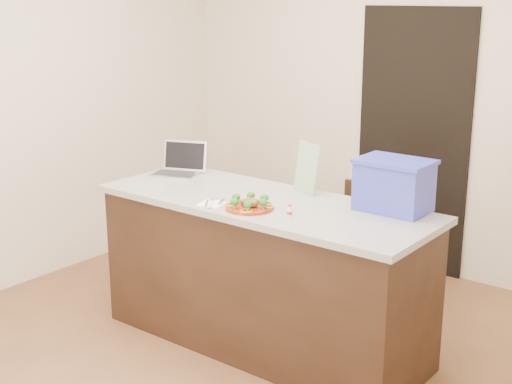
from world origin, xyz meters
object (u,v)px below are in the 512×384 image
Objects in this scene: napkin at (212,204)px; chair at (362,237)px; blue_box at (394,185)px; island at (264,273)px; plate at (250,207)px; laptop at (180,165)px; yogurt_bottle at (290,212)px.

napkin is 0.16× the size of chair.
blue_box reaches higher than chair.
island is 0.56m from napkin.
island is 7.56× the size of plate.
chair is (0.16, 0.90, 0.02)m from island.
chair is (0.98, 0.75, -0.50)m from laptop.
napkin is 0.38× the size of laptop.
island is 2.45× the size of chair.
laptop reaches higher than chair.
napkin is at bearing -164.80° from plate.
chair is at bearing 97.74° from yogurt_bottle.
island is 0.96m from blue_box.
plate is 0.94m from laptop.
island is at bearing 150.94° from yogurt_bottle.
island is at bearing -104.15° from chair.
napkin reaches higher than chair.
napkin is at bearing -148.54° from blue_box.
blue_box is at bearing 21.58° from island.
plate is at bearing -100.04° from chair.
plate is at bearing 15.20° from napkin.
laptop is at bearing 163.97° from yogurt_bottle.
yogurt_bottle is (0.48, 0.09, 0.02)m from napkin.
napkin is at bearing -110.55° from chair.
napkin is at bearing -53.85° from laptop.
laptop is at bearing -175.31° from blue_box.
napkin is 1.03m from blue_box.
laptop reaches higher than island.
island is at bearing 54.63° from napkin.
chair is at bearing 73.68° from napkin.
plate is 1.98× the size of napkin.
plate is 0.76× the size of laptop.
yogurt_bottle is 0.60m from blue_box.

